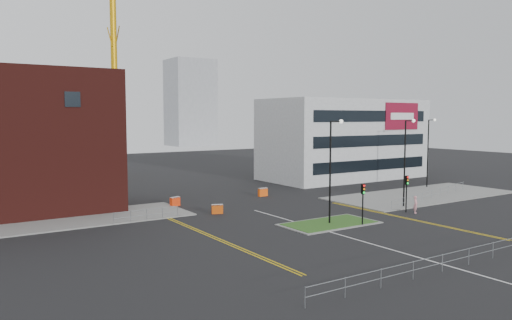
{
  "coord_description": "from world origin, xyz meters",
  "views": [
    {
      "loc": [
        -27.04,
        -24.6,
        9.4
      ],
      "look_at": [
        0.76,
        17.93,
        5.0
      ],
      "focal_mm": 35.0,
      "sensor_mm": 36.0,
      "label": 1
    }
  ],
  "objects": [
    {
      "name": "ground",
      "position": [
        0.0,
        0.0,
        0.0
      ],
      "size": [
        200.0,
        200.0,
        0.0
      ],
      "primitive_type": "plane",
      "color": "black",
      "rests_on": "ground"
    },
    {
      "name": "pavement_left",
      "position": [
        -20.0,
        22.0,
        0.06
      ],
      "size": [
        28.0,
        8.0,
        0.12
      ],
      "primitive_type": "cube",
      "color": "slate",
      "rests_on": "ground"
    },
    {
      "name": "pavement_right",
      "position": [
        22.0,
        14.0,
        0.06
      ],
      "size": [
        24.0,
        10.0,
        0.12
      ],
      "primitive_type": "cube",
      "color": "slate",
      "rests_on": "ground"
    },
    {
      "name": "island_kerb",
      "position": [
        2.0,
        8.0,
        0.04
      ],
      "size": [
        8.6,
        4.6,
        0.08
      ],
      "primitive_type": "cube",
      "color": "slate",
      "rests_on": "ground"
    },
    {
      "name": "grass_island",
      "position": [
        2.0,
        8.0,
        0.06
      ],
      "size": [
        8.0,
        4.0,
        0.12
      ],
      "primitive_type": "cube",
      "color": "#2B541C",
      "rests_on": "ground"
    },
    {
      "name": "office_block",
      "position": [
        26.01,
        31.97,
        6.0
      ],
      "size": [
        25.0,
        12.2,
        12.0
      ],
      "color": "#B2B5B7",
      "rests_on": "ground"
    },
    {
      "name": "tower_crane",
      "position": [
        3.5,
        54.09,
        28.24
      ],
      "size": [
        52.45,
        9.69,
        41.13
      ],
      "color": "#CA8F0B",
      "rests_on": "ground"
    },
    {
      "name": "streetlamp_island",
      "position": [
        2.22,
        8.0,
        5.41
      ],
      "size": [
        1.46,
        0.36,
        9.18
      ],
      "color": "black",
      "rests_on": "ground"
    },
    {
      "name": "streetlamp_right_near",
      "position": [
        14.22,
        10.0,
        5.41
      ],
      "size": [
        1.46,
        0.36,
        9.18
      ],
      "color": "black",
      "rests_on": "ground"
    },
    {
      "name": "streetlamp_right_far",
      "position": [
        28.22,
        18.0,
        5.41
      ],
      "size": [
        1.46,
        0.36,
        9.18
      ],
      "color": "black",
      "rests_on": "ground"
    },
    {
      "name": "traffic_light_island",
      "position": [
        4.0,
        5.98,
        2.57
      ],
      "size": [
        0.28,
        0.33,
        3.65
      ],
      "color": "black",
      "rests_on": "ground"
    },
    {
      "name": "traffic_light_right",
      "position": [
        12.0,
        7.98,
        2.57
      ],
      "size": [
        0.28,
        0.33,
        3.65
      ],
      "color": "black",
      "rests_on": "ground"
    },
    {
      "name": "railing_front",
      "position": [
        0.0,
        -6.0,
        0.78
      ],
      "size": [
        24.05,
        0.05,
        1.1
      ],
      "color": "gray",
      "rests_on": "ground"
    },
    {
      "name": "railing_left",
      "position": [
        -11.0,
        18.0,
        0.74
      ],
      "size": [
        6.05,
        0.05,
        1.1
      ],
      "color": "gray",
      "rests_on": "ground"
    },
    {
      "name": "railing_right",
      "position": [
        20.5,
        11.5,
        0.78
      ],
      "size": [
        19.05,
        5.05,
        1.1
      ],
      "color": "gray",
      "rests_on": "ground"
    },
    {
      "name": "centre_line",
      "position": [
        0.0,
        2.0,
        0.01
      ],
      "size": [
        0.15,
        30.0,
        0.01
      ],
      "primitive_type": "cube",
      "color": "silver",
      "rests_on": "ground"
    },
    {
      "name": "yellow_left_a",
      "position": [
        -9.0,
        10.0,
        0.01
      ],
      "size": [
        0.12,
        24.0,
        0.01
      ],
      "primitive_type": "cube",
      "color": "gold",
      "rests_on": "ground"
    },
    {
      "name": "yellow_left_b",
      "position": [
        -8.7,
        10.0,
        0.01
      ],
      "size": [
        0.12,
        24.0,
        0.01
      ],
      "primitive_type": "cube",
      "color": "gold",
      "rests_on": "ground"
    },
    {
      "name": "yellow_right_a",
      "position": [
        9.5,
        6.0,
        0.01
      ],
      "size": [
        0.12,
        20.0,
        0.01
      ],
      "primitive_type": "cube",
      "color": "gold",
      "rests_on": "ground"
    },
    {
      "name": "yellow_right_b",
      "position": [
        9.8,
        6.0,
        0.01
      ],
      "size": [
        0.12,
        20.0,
        0.01
      ],
      "primitive_type": "cube",
      "color": "gold",
      "rests_on": "ground"
    },
    {
      "name": "skyline_b",
      "position": [
        10.0,
        130.0,
        8.0
      ],
      "size": [
        24.0,
        12.0,
        16.0
      ],
      "primitive_type": "cube",
      "color": "gray",
      "rests_on": "ground"
    },
    {
      "name": "skyline_c",
      "position": [
        45.0,
        125.0,
        14.0
      ],
      "size": [
        14.0,
        12.0,
        28.0
      ],
      "primitive_type": "cube",
      "color": "gray",
      "rests_on": "ground"
    },
    {
      "name": "skyline_d",
      "position": [
        -8.0,
        140.0,
        6.0
      ],
      "size": [
        30.0,
        12.0,
        12.0
      ],
      "primitive_type": "cube",
      "color": "gray",
      "rests_on": "ground"
    },
    {
      "name": "pedestrian",
      "position": [
        12.34,
        7.13,
        0.86
      ],
      "size": [
        0.75,
        0.7,
        1.72
      ],
      "primitive_type": "imported",
      "rotation": [
        0.0,
        0.0,
        0.62
      ],
      "color": "pink",
      "rests_on": "ground"
    },
    {
      "name": "barrier_left",
      "position": [
        -5.74,
        23.61,
        0.53
      ],
      "size": [
        1.22,
        0.75,
        0.98
      ],
      "color": "#FF3A0E",
      "rests_on": "ground"
    },
    {
      "name": "barrier_mid",
      "position": [
        -4.0,
        17.54,
        0.5
      ],
      "size": [
        1.15,
        0.71,
        0.92
      ],
      "color": "#CA480B",
      "rests_on": "ground"
    },
    {
      "name": "barrier_right",
      "position": [
        5.7,
        24.0,
        0.54
      ],
      "size": [
        1.19,
        0.41,
        0.99
      ],
      "color": "#FF540E",
      "rests_on": "ground"
    }
  ]
}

